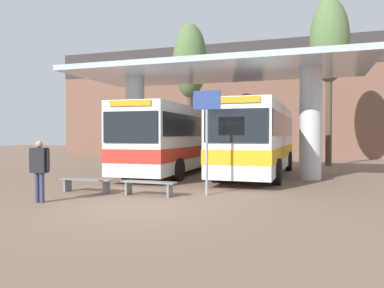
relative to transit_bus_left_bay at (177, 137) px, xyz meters
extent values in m
plane|color=#755B4C|center=(2.28, -8.89, -1.82)|extent=(100.00, 100.00, 0.00)
cube|color=brown|center=(2.28, 14.81, 3.22)|extent=(40.00, 0.50, 10.09)
cube|color=#332D2D|center=(2.28, 14.81, 7.07)|extent=(40.00, 0.58, 2.40)
cylinder|color=silver|center=(-1.98, -0.78, 0.60)|extent=(0.94, 0.94, 4.85)
cylinder|color=silver|center=(6.55, -0.78, 0.60)|extent=(0.94, 0.94, 4.85)
cube|color=#A8B7C1|center=(2.28, -0.78, 3.15)|extent=(13.53, 6.23, 0.24)
cube|color=silver|center=(0.00, 0.01, -0.02)|extent=(2.70, 10.73, 2.97)
cube|color=black|center=(0.00, 0.01, 0.54)|extent=(2.73, 10.30, 0.95)
cube|color=red|center=(0.00, 0.01, -0.69)|extent=(2.74, 10.77, 0.53)
cube|color=black|center=(0.13, -5.35, 0.42)|extent=(2.24, 0.12, 1.19)
cube|color=orange|center=(0.13, -5.35, 1.32)|extent=(1.70, 0.09, 0.22)
cylinder|color=black|center=(-1.13, -3.33, -1.34)|extent=(0.30, 0.98, 0.97)
cylinder|color=black|center=(1.30, -3.27, -1.34)|extent=(0.30, 0.98, 0.97)
cylinder|color=black|center=(-1.29, 2.91, -1.34)|extent=(0.30, 0.98, 0.97)
cylinder|color=black|center=(1.14, 2.97, -1.34)|extent=(0.30, 0.98, 0.97)
cube|color=white|center=(4.14, 0.13, 0.00)|extent=(2.52, 10.58, 2.97)
cube|color=black|center=(4.14, 0.13, 0.56)|extent=(2.55, 10.16, 0.95)
cube|color=orange|center=(4.14, 0.13, -0.67)|extent=(2.56, 10.62, 0.53)
cube|color=black|center=(4.12, -5.18, 0.44)|extent=(2.27, 0.07, 1.19)
cube|color=orange|center=(4.12, -5.18, 1.34)|extent=(1.73, 0.06, 0.22)
cylinder|color=black|center=(2.90, -3.14, -1.31)|extent=(0.28, 1.04, 1.03)
cylinder|color=black|center=(5.36, -3.15, -1.31)|extent=(0.28, 1.04, 1.03)
cylinder|color=black|center=(2.93, 3.05, -1.31)|extent=(0.28, 1.04, 1.03)
cylinder|color=black|center=(5.39, 3.04, -1.31)|extent=(0.28, 1.04, 1.03)
cube|color=slate|center=(1.71, -7.10, -1.38)|extent=(1.81, 0.44, 0.04)
cube|color=slate|center=(0.99, -7.10, -1.61)|extent=(0.07, 0.37, 0.42)
cube|color=slate|center=(2.44, -7.10, -1.61)|extent=(0.07, 0.37, 0.42)
cube|color=slate|center=(-0.60, -7.10, -1.38)|extent=(1.91, 0.44, 0.04)
cube|color=slate|center=(-1.36, -7.10, -1.61)|extent=(0.07, 0.37, 0.42)
cube|color=slate|center=(0.17, -7.10, -1.61)|extent=(0.07, 0.37, 0.42)
cylinder|color=gray|center=(3.43, -6.39, -0.44)|extent=(0.09, 0.09, 2.77)
cube|color=navy|center=(3.43, -6.39, 1.24)|extent=(0.90, 0.06, 0.60)
cylinder|color=#333856|center=(-0.84, -9.19, -1.39)|extent=(0.14, 0.14, 0.86)
cylinder|color=#333856|center=(-0.67, -9.18, -1.39)|extent=(0.14, 0.14, 0.86)
cube|color=black|center=(-0.76, -9.18, -0.60)|extent=(0.49, 0.30, 0.72)
sphere|color=tan|center=(-0.76, -9.18, -0.14)|extent=(0.20, 0.20, 0.20)
cylinder|color=black|center=(-1.04, -9.21, -0.60)|extent=(0.10, 0.10, 0.61)
cylinder|color=black|center=(-0.48, -9.16, -0.60)|extent=(0.10, 0.10, 0.61)
cylinder|color=#473A2B|center=(7.54, 7.07, 1.39)|extent=(0.38, 0.38, 6.44)
ellipsoid|color=#516B3D|center=(7.54, 7.07, 6.06)|extent=(2.39, 2.39, 5.25)
cylinder|color=#473A2B|center=(-1.96, 7.91, 1.11)|extent=(0.42, 0.42, 5.88)
ellipsoid|color=#516B3D|center=(-1.96, 7.91, 5.53)|extent=(2.45, 2.45, 5.38)
cube|color=maroon|center=(-5.18, 10.75, -0.97)|extent=(4.63, 1.83, 1.28)
cube|color=#1E2328|center=(-5.18, 10.75, -0.03)|extent=(2.57, 1.64, 0.60)
cylinder|color=black|center=(-3.78, 11.65, -1.52)|extent=(0.62, 0.24, 0.62)
cylinder|color=black|center=(-3.73, 9.94, -1.52)|extent=(0.62, 0.24, 0.62)
cylinder|color=black|center=(-6.62, 11.57, -1.52)|extent=(0.62, 0.24, 0.62)
cylinder|color=black|center=(-6.57, 9.86, -1.52)|extent=(0.62, 0.24, 0.62)
camera|label=1|loc=(6.77, -17.97, 0.12)|focal=35.00mm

